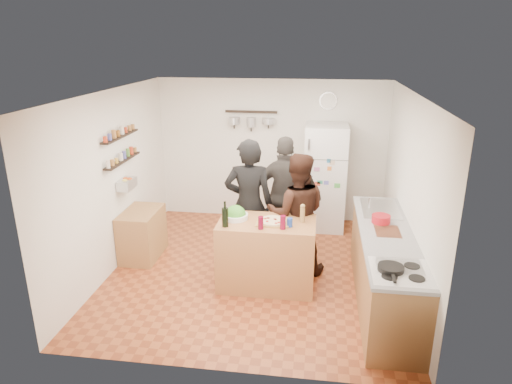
# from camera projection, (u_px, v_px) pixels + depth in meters

# --- Properties ---
(room_shell) EXTENTS (4.20, 4.20, 4.20)m
(room_shell) POSITION_uv_depth(u_px,v_px,m) (259.00, 179.00, 6.48)
(room_shell) COLOR brown
(room_shell) RESTS_ON ground
(prep_island) EXTENTS (1.25, 0.72, 0.91)m
(prep_island) POSITION_uv_depth(u_px,v_px,m) (267.00, 254.00, 6.00)
(prep_island) COLOR #A06D3A
(prep_island) RESTS_ON floor
(pizza_board) EXTENTS (0.42, 0.34, 0.02)m
(pizza_board) POSITION_uv_depth(u_px,v_px,m) (273.00, 222.00, 5.83)
(pizza_board) COLOR olive
(pizza_board) RESTS_ON prep_island
(pizza) EXTENTS (0.34, 0.34, 0.02)m
(pizza) POSITION_uv_depth(u_px,v_px,m) (273.00, 221.00, 5.82)
(pizza) COLOR #CBB286
(pizza) RESTS_ON pizza_board
(salad_bowl) EXTENTS (0.33, 0.33, 0.07)m
(salad_bowl) POSITION_uv_depth(u_px,v_px,m) (235.00, 216.00, 5.95)
(salad_bowl) COLOR silver
(salad_bowl) RESTS_ON prep_island
(wine_bottle) EXTENTS (0.08, 0.08, 0.24)m
(wine_bottle) POSITION_uv_depth(u_px,v_px,m) (225.00, 217.00, 5.68)
(wine_bottle) COLOR black
(wine_bottle) RESTS_ON prep_island
(wine_glass_near) EXTENTS (0.07, 0.07, 0.16)m
(wine_glass_near) POSITION_uv_depth(u_px,v_px,m) (261.00, 223.00, 5.61)
(wine_glass_near) COLOR #57071D
(wine_glass_near) RESTS_ON prep_island
(wine_glass_far) EXTENTS (0.07, 0.07, 0.17)m
(wine_glass_far) POSITION_uv_depth(u_px,v_px,m) (283.00, 222.00, 5.61)
(wine_glass_far) COLOR maroon
(wine_glass_far) RESTS_ON prep_island
(pepper_mill) EXTENTS (0.06, 0.06, 0.20)m
(pepper_mill) POSITION_uv_depth(u_px,v_px,m) (302.00, 215.00, 5.81)
(pepper_mill) COLOR olive
(pepper_mill) RESTS_ON prep_island
(salt_canister) EXTENTS (0.07, 0.07, 0.11)m
(salt_canister) POSITION_uv_depth(u_px,v_px,m) (290.00, 222.00, 5.69)
(salt_canister) COLOR navy
(salt_canister) RESTS_ON prep_island
(person_left) EXTENTS (0.73, 0.52, 1.88)m
(person_left) POSITION_uv_depth(u_px,v_px,m) (249.00, 204.00, 6.39)
(person_left) COLOR black
(person_left) RESTS_ON floor
(person_center) EXTENTS (0.88, 0.72, 1.71)m
(person_center) POSITION_uv_depth(u_px,v_px,m) (297.00, 214.00, 6.26)
(person_center) COLOR black
(person_center) RESTS_ON floor
(person_back) EXTENTS (1.07, 0.47, 1.81)m
(person_back) POSITION_uv_depth(u_px,v_px,m) (286.00, 196.00, 6.84)
(person_back) COLOR #2E2B29
(person_back) RESTS_ON floor
(counter_run) EXTENTS (0.63, 2.63, 0.90)m
(counter_run) POSITION_uv_depth(u_px,v_px,m) (385.00, 268.00, 5.63)
(counter_run) COLOR #9E7042
(counter_run) RESTS_ON floor
(stove_top) EXTENTS (0.60, 0.62, 0.02)m
(stove_top) POSITION_uv_depth(u_px,v_px,m) (401.00, 272.00, 4.60)
(stove_top) COLOR white
(stove_top) RESTS_ON counter_run
(skillet) EXTENTS (0.26, 0.26, 0.05)m
(skillet) POSITION_uv_depth(u_px,v_px,m) (391.00, 268.00, 4.61)
(skillet) COLOR black
(skillet) RESTS_ON stove_top
(sink) EXTENTS (0.50, 0.80, 0.03)m
(sink) POSITION_uv_depth(u_px,v_px,m) (380.00, 209.00, 6.28)
(sink) COLOR silver
(sink) RESTS_ON counter_run
(cutting_board) EXTENTS (0.30, 0.40, 0.02)m
(cutting_board) POSITION_uv_depth(u_px,v_px,m) (387.00, 232.00, 5.55)
(cutting_board) COLOR brown
(cutting_board) RESTS_ON counter_run
(red_bowl) EXTENTS (0.23, 0.23, 0.10)m
(red_bowl) POSITION_uv_depth(u_px,v_px,m) (381.00, 219.00, 5.79)
(red_bowl) COLOR #A6131D
(red_bowl) RESTS_ON counter_run
(fridge) EXTENTS (0.70, 0.68, 1.80)m
(fridge) POSITION_uv_depth(u_px,v_px,m) (325.00, 178.00, 7.75)
(fridge) COLOR white
(fridge) RESTS_ON floor
(wall_clock) EXTENTS (0.30, 0.03, 0.30)m
(wall_clock) POSITION_uv_depth(u_px,v_px,m) (328.00, 101.00, 7.65)
(wall_clock) COLOR silver
(wall_clock) RESTS_ON back_wall
(spice_shelf_lower) EXTENTS (0.12, 1.00, 0.02)m
(spice_shelf_lower) POSITION_uv_depth(u_px,v_px,m) (123.00, 160.00, 6.48)
(spice_shelf_lower) COLOR black
(spice_shelf_lower) RESTS_ON left_wall
(spice_shelf_upper) EXTENTS (0.12, 1.00, 0.02)m
(spice_shelf_upper) POSITION_uv_depth(u_px,v_px,m) (120.00, 136.00, 6.36)
(spice_shelf_upper) COLOR black
(spice_shelf_upper) RESTS_ON left_wall
(produce_basket) EXTENTS (0.18, 0.35, 0.14)m
(produce_basket) POSITION_uv_depth(u_px,v_px,m) (127.00, 184.00, 6.58)
(produce_basket) COLOR silver
(produce_basket) RESTS_ON left_wall
(side_table) EXTENTS (0.50, 0.80, 0.73)m
(side_table) POSITION_uv_depth(u_px,v_px,m) (142.00, 234.00, 6.83)
(side_table) COLOR #9C6741
(side_table) RESTS_ON floor
(pot_rack) EXTENTS (0.90, 0.04, 0.04)m
(pot_rack) POSITION_uv_depth(u_px,v_px,m) (251.00, 112.00, 7.81)
(pot_rack) COLOR black
(pot_rack) RESTS_ON back_wall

